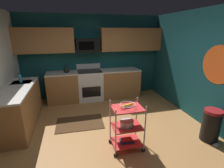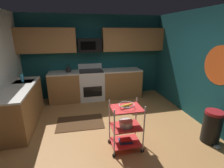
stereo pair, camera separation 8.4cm
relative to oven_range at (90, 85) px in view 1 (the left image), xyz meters
The scene contains 16 objects.
floor 2.17m from the oven_range, 85.62° to the right, with size 4.40×4.80×0.04m, color #A87542.
wall_back 0.90m from the oven_range, 63.68° to the left, with size 4.52×0.06×2.60m, color #14474C.
wall_right 3.29m from the oven_range, 41.34° to the right, with size 0.06×4.80×2.60m, color #14474C.
wall_flower_decal 3.46m from the oven_range, 44.65° to the right, with size 0.79×0.79×0.00m, color #E5591E.
counter_run 0.75m from the oven_range, 140.84° to the right, with size 3.65×2.43×0.92m.
oven_range is the anchor object (origin of this frame).
upper_cabinets 1.39m from the oven_range, 33.63° to the left, with size 4.40×0.33×0.70m.
microwave 1.23m from the oven_range, 90.26° to the left, with size 0.70×0.39×0.40m.
rolling_cart 2.57m from the oven_range, 81.83° to the right, with size 0.60×0.42×0.91m.
fruit_bowl 2.60m from the oven_range, 81.83° to the right, with size 0.27×0.27×0.07m.
mixing_bowl_large 2.57m from the oven_range, 81.90° to the right, with size 0.25×0.25×0.11m.
book_stack 2.59m from the oven_range, 81.83° to the right, with size 0.25×0.19×0.06m.
kettle 0.86m from the oven_range, behind, with size 0.21×0.18×0.26m.
dish_soap_bottle 2.00m from the oven_range, 155.19° to the right, with size 0.06×0.06×0.20m, color #2D8CBF.
trash_can 3.42m from the oven_range, 52.87° to the right, with size 0.34×0.42×0.66m.
floor_rug 1.60m from the oven_range, 106.60° to the right, with size 1.10×0.70×0.01m, color #472D19.
Camera 1 is at (-0.69, -2.91, 2.10)m, focal length 26.45 mm.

